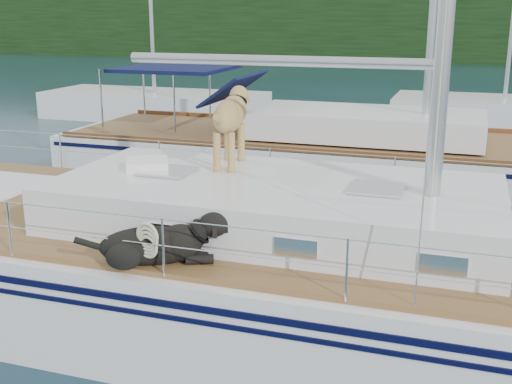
% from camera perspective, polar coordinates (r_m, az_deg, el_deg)
% --- Properties ---
extents(ground, '(120.00, 120.00, 0.00)m').
position_cam_1_polar(ground, '(8.46, -3.71, -10.56)').
color(ground, black).
rests_on(ground, ground).
extents(tree_line, '(90.00, 3.00, 6.00)m').
position_cam_1_polar(tree_line, '(52.09, 15.78, 14.30)').
color(tree_line, black).
rests_on(tree_line, ground).
extents(shore_bank, '(92.00, 1.00, 1.20)m').
position_cam_1_polar(shore_bank, '(53.38, 15.66, 11.74)').
color(shore_bank, '#595147').
rests_on(shore_bank, ground).
extents(main_sailboat, '(12.00, 4.00, 14.01)m').
position_cam_1_polar(main_sailboat, '(8.15, -3.21, -6.36)').
color(main_sailboat, white).
rests_on(main_sailboat, ground).
extents(neighbor_sailboat, '(11.00, 3.50, 13.30)m').
position_cam_1_polar(neighbor_sailboat, '(14.24, 5.31, 3.00)').
color(neighbor_sailboat, white).
rests_on(neighbor_sailboat, ground).
extents(bg_boat_west, '(8.00, 3.00, 11.65)m').
position_cam_1_polar(bg_boat_west, '(23.90, -8.95, 7.58)').
color(bg_boat_west, white).
rests_on(bg_boat_west, ground).
extents(bg_boat_center, '(7.20, 3.00, 11.65)m').
position_cam_1_polar(bg_boat_center, '(23.27, 21.12, 6.52)').
color(bg_boat_center, white).
rests_on(bg_boat_center, ground).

